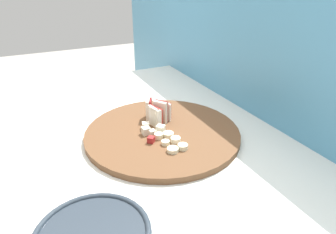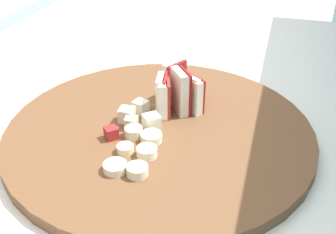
{
  "view_description": "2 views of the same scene",
  "coord_description": "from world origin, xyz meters",
  "px_view_note": "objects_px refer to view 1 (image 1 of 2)",
  "views": [
    {
      "loc": [
        0.61,
        -0.21,
        1.32
      ],
      "look_at": [
        -0.1,
        0.13,
        0.93
      ],
      "focal_mm": 31.98,
      "sensor_mm": 36.0,
      "label": 1
    },
    {
      "loc": [
        0.4,
        0.25,
        1.22
      ],
      "look_at": [
        -0.08,
        0.11,
        0.92
      ],
      "focal_mm": 44.15,
      "sensor_mm": 36.0,
      "label": 2
    }
  ],
  "objects_px": {
    "apple_dice_pile": "(151,131)",
    "banana_slice_rows": "(171,141)",
    "cutting_board": "(162,133)",
    "apple_wedge_fan": "(158,113)"
  },
  "relations": [
    {
      "from": "cutting_board",
      "to": "apple_wedge_fan",
      "type": "distance_m",
      "value": 0.07
    },
    {
      "from": "apple_wedge_fan",
      "to": "banana_slice_rows",
      "type": "relative_size",
      "value": 0.94
    },
    {
      "from": "cutting_board",
      "to": "apple_wedge_fan",
      "type": "relative_size",
      "value": 4.48
    },
    {
      "from": "apple_wedge_fan",
      "to": "apple_dice_pile",
      "type": "height_order",
      "value": "apple_wedge_fan"
    },
    {
      "from": "banana_slice_rows",
      "to": "apple_dice_pile",
      "type": "bearing_deg",
      "value": -159.05
    },
    {
      "from": "cutting_board",
      "to": "banana_slice_rows",
      "type": "height_order",
      "value": "banana_slice_rows"
    },
    {
      "from": "cutting_board",
      "to": "apple_wedge_fan",
      "type": "xyz_separation_m",
      "value": [
        -0.06,
        0.01,
        0.04
      ]
    },
    {
      "from": "apple_wedge_fan",
      "to": "banana_slice_rows",
      "type": "xyz_separation_m",
      "value": [
        0.13,
        -0.02,
        -0.02
      ]
    },
    {
      "from": "apple_dice_pile",
      "to": "banana_slice_rows",
      "type": "xyz_separation_m",
      "value": [
        0.07,
        0.03,
        -0.0
      ]
    },
    {
      "from": "apple_wedge_fan",
      "to": "banana_slice_rows",
      "type": "distance_m",
      "value": 0.13
    }
  ]
}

